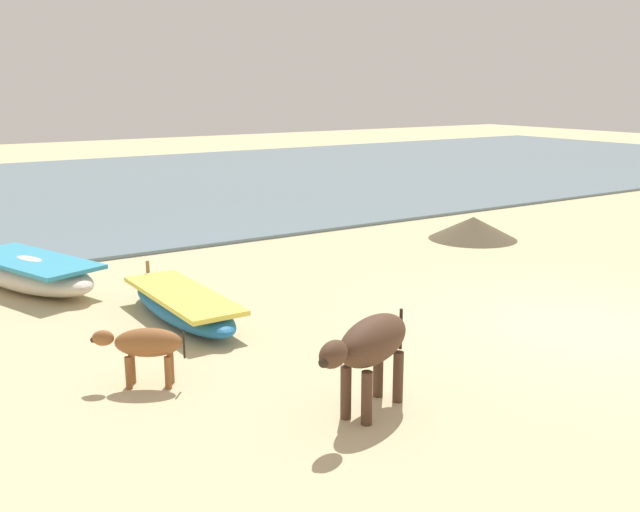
% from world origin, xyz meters
% --- Properties ---
extents(ground, '(80.00, 80.00, 0.00)m').
position_xyz_m(ground, '(0.00, 0.00, 0.00)').
color(ground, '#CCB789').
extents(sea_water, '(60.00, 20.00, 0.08)m').
position_xyz_m(sea_water, '(0.00, 17.93, 0.04)').
color(sea_water, slate).
rests_on(sea_water, ground).
extents(fishing_boat_2, '(2.12, 3.42, 0.76)m').
position_xyz_m(fishing_boat_2, '(-6.15, 6.56, 0.30)').
color(fishing_boat_2, beige).
rests_on(fishing_boat_2, ground).
extents(fishing_boat_5, '(0.88, 3.08, 0.63)m').
position_xyz_m(fishing_boat_5, '(-4.64, 3.56, 0.24)').
color(fishing_boat_5, '#1E669E').
rests_on(fishing_boat_5, ground).
extents(cow_adult_dark, '(1.57, 0.91, 1.06)m').
position_xyz_m(cow_adult_dark, '(-4.20, -0.49, 0.76)').
color(cow_adult_dark, '#4C3323').
rests_on(cow_adult_dark, ground).
extents(calf_near_brown, '(1.00, 0.76, 0.71)m').
position_xyz_m(calf_near_brown, '(-5.96, 1.51, 0.51)').
color(calf_near_brown, brown).
rests_on(calf_near_brown, ground).
extents(debris_pile_0, '(2.72, 2.72, 0.51)m').
position_xyz_m(debris_pile_0, '(3.23, 5.39, 0.26)').
color(debris_pile_0, brown).
rests_on(debris_pile_0, ground).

